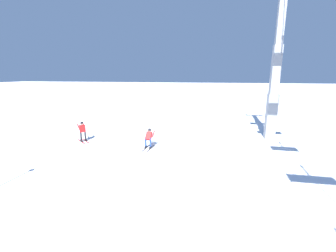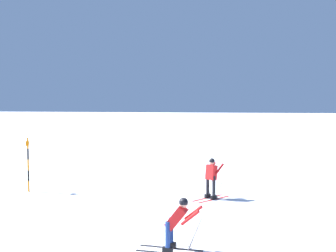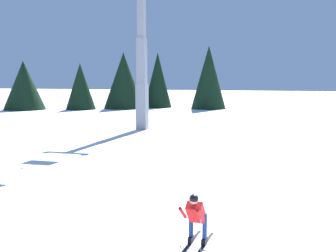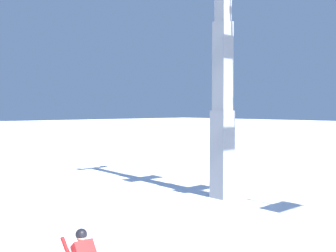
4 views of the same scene
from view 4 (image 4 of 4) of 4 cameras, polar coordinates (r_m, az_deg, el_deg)
The scene contains 1 object.
lift_tower_near at distance 18.23m, azimuth 7.71°, elevation 5.86°, with size 0.80×2.37×12.34m.
Camera 4 is at (6.02, -3.50, 3.99)m, focal length 43.23 mm.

